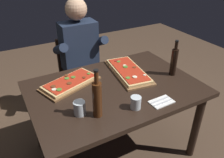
# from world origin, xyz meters

# --- Properties ---
(ground_plane) EXTENTS (6.40, 6.40, 0.00)m
(ground_plane) POSITION_xyz_m (0.00, 0.00, 0.00)
(ground_plane) COLOR #4C3828
(dining_table) EXTENTS (1.40, 0.96, 0.74)m
(dining_table) POSITION_xyz_m (0.00, 0.00, 0.64)
(dining_table) COLOR black
(dining_table) RESTS_ON ground_plane
(pizza_rectangular_front) EXTENTS (0.55, 0.40, 0.05)m
(pizza_rectangular_front) POSITION_xyz_m (-0.31, 0.21, 0.76)
(pizza_rectangular_front) COLOR brown
(pizza_rectangular_front) RESTS_ON dining_table
(pizza_rectangular_left) EXTENTS (0.34, 0.61, 0.05)m
(pizza_rectangular_left) POSITION_xyz_m (0.23, 0.15, 0.76)
(pizza_rectangular_left) COLOR brown
(pizza_rectangular_left) RESTS_ON dining_table
(wine_bottle_dark) EXTENTS (0.06, 0.06, 0.36)m
(wine_bottle_dark) POSITION_xyz_m (-0.28, -0.26, 0.88)
(wine_bottle_dark) COLOR #47230F
(wine_bottle_dark) RESTS_ON dining_table
(oil_bottle_amber) EXTENTS (0.06, 0.06, 0.33)m
(oil_bottle_amber) POSITION_xyz_m (0.56, -0.07, 0.87)
(oil_bottle_amber) COLOR black
(oil_bottle_amber) RESTS_ON dining_table
(tumbler_near_camera) EXTENTS (0.08, 0.08, 0.10)m
(tumbler_near_camera) POSITION_xyz_m (-0.39, -0.19, 0.78)
(tumbler_near_camera) COLOR silver
(tumbler_near_camera) RESTS_ON dining_table
(tumbler_far_side) EXTENTS (0.08, 0.08, 0.09)m
(tumbler_far_side) POSITION_xyz_m (-0.01, -0.32, 0.79)
(tumbler_far_side) COLOR silver
(tumbler_far_side) RESTS_ON dining_table
(napkin_cutlery_set) EXTENTS (0.18, 0.11, 0.01)m
(napkin_cutlery_set) POSITION_xyz_m (0.20, -0.36, 0.74)
(napkin_cutlery_set) COLOR white
(napkin_cutlery_set) RESTS_ON dining_table
(diner_chair) EXTENTS (0.44, 0.44, 0.87)m
(diner_chair) POSITION_xyz_m (-0.01, 0.86, 0.49)
(diner_chair) COLOR black
(diner_chair) RESTS_ON ground_plane
(seated_diner) EXTENTS (0.53, 0.41, 1.33)m
(seated_diner) POSITION_xyz_m (-0.01, 0.74, 0.74)
(seated_diner) COLOR #23232D
(seated_diner) RESTS_ON ground_plane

